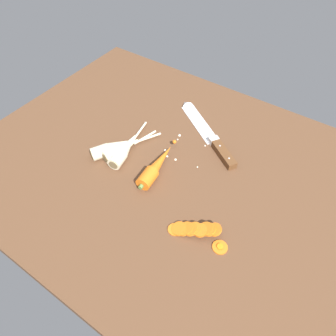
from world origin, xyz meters
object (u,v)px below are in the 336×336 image
object	(u,v)px
carrot_slice_stray_near	(220,247)
chefs_knife	(205,130)
parsnip_mid_right	(115,147)
carrot_slice_stack	(193,229)
parsnip_front	(125,149)
whole_carrot	(156,167)
parsnip_mid_left	(122,148)

from	to	relation	value
carrot_slice_stray_near	chefs_knife	bearing A→B (deg)	124.80
parsnip_mid_right	carrot_slice_stack	world-z (taller)	parsnip_mid_right
carrot_slice_stray_near	carrot_slice_stack	bearing A→B (deg)	-179.66
chefs_knife	parsnip_front	distance (cm)	27.26
parsnip_front	carrot_slice_stack	size ratio (longest dim) A/B	1.73
chefs_knife	whole_carrot	distance (cm)	23.27
chefs_knife	carrot_slice_stack	xyz separation A→B (cm)	(16.01, -33.89, 0.79)
chefs_knife	parsnip_mid_right	distance (cm)	29.78
chefs_knife	carrot_slice_stack	distance (cm)	37.49
chefs_knife	parsnip_mid_right	bearing A→B (deg)	-127.79
chefs_knife	parsnip_front	xyz separation A→B (cm)	(-15.17, -22.61, 1.33)
whole_carrot	parsnip_front	size ratio (longest dim) A/B	0.97
carrot_slice_stack	whole_carrot	bearing A→B (deg)	150.53
chefs_knife	parsnip_mid_left	xyz separation A→B (cm)	(-15.99, -22.72, 1.33)
whole_carrot	carrot_slice_stack	distance (cm)	22.16
chefs_knife	whole_carrot	bearing A→B (deg)	-98.09
carrot_slice_stray_near	whole_carrot	bearing A→B (deg)	157.95
whole_carrot	carrot_slice_stray_near	bearing A→B (deg)	-22.05
parsnip_front	parsnip_mid_right	bearing A→B (deg)	-163.61
whole_carrot	parsnip_mid_right	xyz separation A→B (cm)	(-14.96, -0.52, -0.12)
parsnip_front	carrot_slice_stray_near	size ratio (longest dim) A/B	5.66
parsnip_front	parsnip_mid_right	distance (cm)	3.19
parsnip_mid_left	carrot_slice_stray_near	world-z (taller)	parsnip_mid_left
chefs_knife	parsnip_front	size ratio (longest dim) A/B	1.44
carrot_slice_stack	chefs_knife	bearing A→B (deg)	115.29
whole_carrot	carrot_slice_stray_near	size ratio (longest dim) A/B	5.49
parsnip_front	carrot_slice_stray_near	world-z (taller)	parsnip_front
parsnip_mid_left	chefs_knife	bearing A→B (deg)	54.85
parsnip_front	carrot_slice_stray_near	xyz separation A→B (cm)	(38.69, -11.24, -1.62)
whole_carrot	parsnip_mid_left	world-z (taller)	whole_carrot
whole_carrot	carrot_slice_stack	xyz separation A→B (cm)	(19.28, -10.90, -0.66)
parsnip_mid_left	parsnip_mid_right	xyz separation A→B (cm)	(-2.23, -0.79, -0.00)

